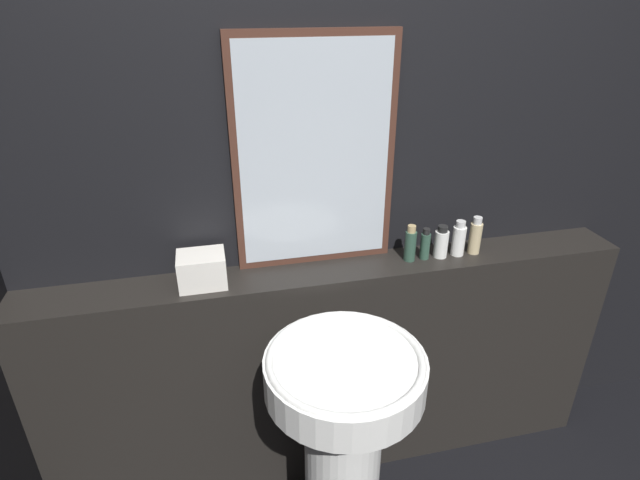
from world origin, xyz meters
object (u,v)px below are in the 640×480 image
at_px(towel_stack, 202,269).
at_px(conditioner_bottle, 425,245).
at_px(pedestal_sink, 343,440).
at_px(shampoo_bottle, 410,244).
at_px(hand_soap_bottle, 475,236).
at_px(lotion_bottle, 441,243).
at_px(body_wash_bottle, 459,239).
at_px(mirror, 315,156).

bearing_deg(towel_stack, conditioner_bottle, 0.00).
bearing_deg(towel_stack, pedestal_sink, -47.70).
xyz_separation_m(shampoo_bottle, conditioner_bottle, (0.06, 0.00, -0.01)).
height_order(conditioner_bottle, hand_soap_bottle, hand_soap_bottle).
bearing_deg(towel_stack, lotion_bottle, 0.00).
distance_m(pedestal_sink, shampoo_bottle, 0.74).
bearing_deg(shampoo_bottle, hand_soap_bottle, 0.00).
distance_m(conditioner_bottle, hand_soap_bottle, 0.21).
distance_m(towel_stack, shampoo_bottle, 0.77).
relative_size(towel_stack, shampoo_bottle, 1.13).
height_order(towel_stack, hand_soap_bottle, hand_soap_bottle).
relative_size(shampoo_bottle, body_wash_bottle, 1.01).
xyz_separation_m(mirror, hand_soap_bottle, (0.62, -0.08, -0.34)).
height_order(shampoo_bottle, hand_soap_bottle, hand_soap_bottle).
height_order(towel_stack, shampoo_bottle, shampoo_bottle).
xyz_separation_m(shampoo_bottle, lotion_bottle, (0.13, 0.00, -0.01)).
distance_m(shampoo_bottle, lotion_bottle, 0.13).
distance_m(mirror, body_wash_bottle, 0.65).
distance_m(pedestal_sink, mirror, 0.96).
bearing_deg(mirror, conditioner_bottle, -11.40).
height_order(pedestal_sink, shampoo_bottle, shampoo_bottle).
bearing_deg(mirror, shampoo_bottle, -13.32).
bearing_deg(pedestal_sink, conditioner_bottle, 45.05).
height_order(shampoo_bottle, body_wash_bottle, shampoo_bottle).
distance_m(lotion_bottle, hand_soap_bottle, 0.14).
xyz_separation_m(pedestal_sink, mirror, (0.02, 0.52, 0.80)).
relative_size(pedestal_sink, shampoo_bottle, 6.50).
bearing_deg(lotion_bottle, shampoo_bottle, 180.00).
bearing_deg(conditioner_bottle, shampoo_bottle, 180.00).
bearing_deg(hand_soap_bottle, conditioner_bottle, -180.00).
relative_size(mirror, hand_soap_bottle, 5.42).
xyz_separation_m(pedestal_sink, lotion_bottle, (0.50, 0.44, 0.45)).
height_order(pedestal_sink, hand_soap_bottle, hand_soap_bottle).
height_order(towel_stack, body_wash_bottle, body_wash_bottle).
bearing_deg(lotion_bottle, body_wash_bottle, 0.00).
relative_size(pedestal_sink, mirror, 1.14).
height_order(mirror, conditioner_bottle, mirror).
distance_m(pedestal_sink, conditioner_bottle, 0.76).
distance_m(conditioner_bottle, body_wash_bottle, 0.14).
bearing_deg(lotion_bottle, conditioner_bottle, 180.00).
height_order(mirror, shampoo_bottle, mirror).
relative_size(mirror, body_wash_bottle, 5.76).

